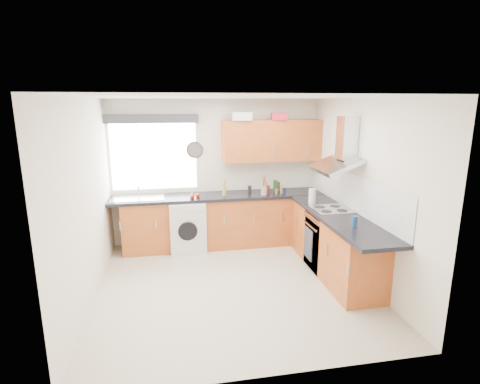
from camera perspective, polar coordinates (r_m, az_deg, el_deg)
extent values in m
plane|color=beige|center=(5.28, -1.03, -13.96)|extent=(3.60, 3.60, 0.00)
cube|color=white|center=(4.69, -1.16, 14.29)|extent=(3.60, 3.60, 0.02)
cube|color=silver|center=(6.58, -3.64, 3.07)|extent=(3.60, 0.02, 2.50)
cube|color=silver|center=(3.16, 4.28, -8.55)|extent=(3.60, 0.02, 2.50)
cube|color=silver|center=(4.89, -22.41, -1.57)|extent=(0.02, 3.60, 2.50)
cube|color=silver|center=(5.42, 18.05, 0.18)|extent=(0.02, 3.60, 2.50)
cube|color=silver|center=(6.48, -12.96, 5.29)|extent=(1.40, 0.02, 1.10)
cube|color=#2C2C32|center=(6.34, -13.30, 10.82)|extent=(1.50, 0.18, 0.14)
cube|color=white|center=(5.69, 16.49, 0.17)|extent=(0.01, 3.00, 0.54)
cube|color=#9D481C|center=(6.49, -4.11, -4.56)|extent=(3.00, 0.58, 0.86)
cube|color=#9D481C|center=(6.83, 9.39, -3.79)|extent=(0.60, 0.60, 0.86)
cube|color=#9D481C|center=(5.65, 14.11, -7.71)|extent=(0.58, 2.10, 0.86)
cube|color=black|center=(6.36, -3.27, -0.64)|extent=(3.60, 0.62, 0.05)
cube|color=black|center=(5.38, 14.94, -3.74)|extent=(0.62, 2.42, 0.05)
cube|color=black|center=(5.78, 13.40, -7.25)|extent=(0.56, 0.58, 0.85)
cube|color=silver|center=(5.63, 13.67, -2.56)|extent=(0.52, 0.52, 0.01)
cube|color=#9D481C|center=(6.51, 4.88, 7.83)|extent=(1.70, 0.35, 0.70)
cube|color=silver|center=(6.35, -8.08, -5.08)|extent=(0.61, 0.59, 0.85)
cylinder|color=#2C2C32|center=(6.45, -6.91, 6.37)|extent=(0.29, 0.04, 0.29)
cube|color=silver|center=(6.26, 0.29, 11.48)|extent=(0.34, 0.26, 0.13)
cube|color=red|center=(6.41, 5.97, 11.38)|extent=(0.29, 0.25, 0.12)
cylinder|color=gray|center=(6.33, 3.66, 0.16)|extent=(0.12, 0.12, 0.14)
cylinder|color=silver|center=(5.87, 10.95, -0.63)|extent=(0.12, 0.12, 0.24)
cylinder|color=#153D19|center=(6.52, 5.37, 0.87)|extent=(0.07, 0.07, 0.22)
cylinder|color=#5A1314|center=(6.40, 4.23, 0.31)|extent=(0.07, 0.07, 0.14)
cylinder|color=#161A4B|center=(6.47, 6.75, 0.20)|extent=(0.06, 0.06, 0.10)
cylinder|color=olive|center=(6.27, -2.40, 0.61)|extent=(0.07, 0.07, 0.26)
cylinder|color=black|center=(6.46, 1.46, 0.40)|extent=(0.06, 0.06, 0.13)
cylinder|color=olive|center=(6.45, 6.31, 0.43)|extent=(0.05, 0.05, 0.16)
cylinder|color=brown|center=(6.34, 3.88, 0.56)|extent=(0.07, 0.07, 0.22)
cylinder|color=olive|center=(6.42, 5.56, 0.09)|extent=(0.05, 0.05, 0.09)
cylinder|color=#403123|center=(6.67, 5.87, 0.88)|extent=(0.07, 0.07, 0.16)
cylinder|color=navy|center=(4.90, 17.07, -4.36)|extent=(0.07, 0.07, 0.15)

